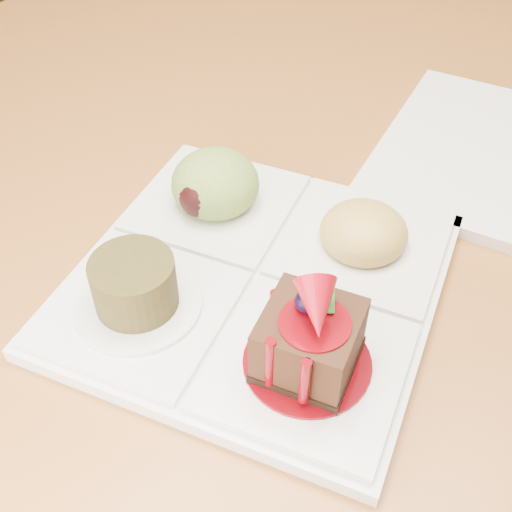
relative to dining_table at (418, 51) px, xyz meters
The scene contains 4 objects.
ground 0.68m from the dining_table, ahead, with size 6.00×6.00×0.00m, color #5C2F1A.
dining_table is the anchor object (origin of this frame).
chair_left 0.80m from the dining_table, behind, with size 0.57×0.57×1.00m.
sampler_plate 0.58m from the dining_table, 80.86° to the right, with size 0.31×0.31×0.10m.
Camera 1 is at (0.28, -0.86, 1.12)m, focal length 45.00 mm.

